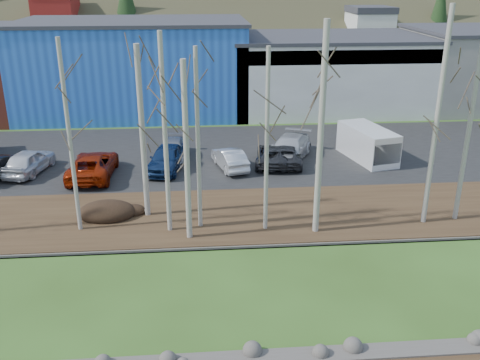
{
  "coord_description": "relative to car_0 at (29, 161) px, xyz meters",
  "views": [
    {
      "loc": [
        -0.42,
        -11.41,
        12.15
      ],
      "look_at": [
        1.64,
        13.43,
        2.5
      ],
      "focal_mm": 40.0,
      "sensor_mm": 36.0,
      "label": 1
    }
  ],
  "objects": [
    {
      "name": "car_8",
      "position": [
        16.75,
        0.37,
        -0.14
      ],
      "size": [
        2.85,
        4.9,
        1.28
      ],
      "primitive_type": "imported",
      "rotation": [
        0.0,
        0.0,
        2.98
      ],
      "color": "#2B2B2E",
      "rests_on": "parking_lot"
    },
    {
      "name": "birch_8",
      "position": [
        22.37,
        -9.18,
        4.62
      ],
      "size": [
        0.25,
        0.25,
        10.78
      ],
      "color": "#B9B2A8",
      "rests_on": "far_bank"
    },
    {
      "name": "car_7",
      "position": [
        17.07,
        1.17,
        0.02
      ],
      "size": [
        4.32,
        5.95,
        1.6
      ],
      "primitive_type": "imported",
      "rotation": [
        0.0,
        0.0,
        -0.42
      ],
      "color": "silver",
      "rests_on": "parking_lot"
    },
    {
      "name": "building_blue",
      "position": [
        5.25,
        17.06,
        3.24
      ],
      "size": [
        20.4,
        12.24,
        8.3
      ],
      "color": "#204FAF",
      "rests_on": "ground"
    },
    {
      "name": "car_3",
      "position": [
        9.07,
        1.83,
        -0.1
      ],
      "size": [
        2.24,
        4.78,
        1.35
      ],
      "primitive_type": "imported",
      "rotation": [
        0.0,
        0.0,
        -0.07
      ],
      "color": "#94949B",
      "rests_on": "parking_lot"
    },
    {
      "name": "dirt_mound",
      "position": [
        5.94,
        -7.16,
        -0.47
      ],
      "size": [
        3.03,
        2.14,
        0.59
      ],
      "primitive_type": "ellipsoid",
      "color": "black",
      "rests_on": "far_bank"
    },
    {
      "name": "birch_4",
      "position": [
        10.31,
        -9.92,
        3.52
      ],
      "size": [
        0.27,
        0.27,
        8.58
      ],
      "color": "#B9B2A8",
      "rests_on": "far_bank"
    },
    {
      "name": "car_4",
      "position": [
        8.79,
        -0.21,
        0.03
      ],
      "size": [
        2.81,
        5.02,
        1.61
      ],
      "primitive_type": "imported",
      "rotation": [
        0.0,
        0.0,
        -0.2
      ],
      "color": "navy",
      "rests_on": "parking_lot"
    },
    {
      "name": "birch_6",
      "position": [
        14.11,
        -9.25,
        3.73
      ],
      "size": [
        0.21,
        0.21,
        9.0
      ],
      "color": "#B9B2A8",
      "rests_on": "far_bank"
    },
    {
      "name": "parking_lot",
      "position": [
        11.25,
        3.06,
        -0.85
      ],
      "size": [
        80.0,
        14.0,
        0.14
      ],
      "primitive_type": "cube",
      "color": "black",
      "rests_on": "ground"
    },
    {
      "name": "car_6",
      "position": [
        15.82,
        0.37,
        -0.14
      ],
      "size": [
        2.85,
        4.9,
        1.28
      ],
      "primitive_type": "imported",
      "rotation": [
        0.0,
        0.0,
        2.98
      ],
      "color": "#2B2B2E",
      "rests_on": "parking_lot"
    },
    {
      "name": "birch_7",
      "position": [
        16.57,
        -9.75,
        4.33
      ],
      "size": [
        0.3,
        0.3,
        10.19
      ],
      "color": "#B9B2A8",
      "rests_on": "far_bank"
    },
    {
      "name": "birch_5",
      "position": [
        10.85,
        -8.69,
        3.71
      ],
      "size": [
        0.21,
        0.21,
        8.97
      ],
      "color": "#B9B2A8",
      "rests_on": "far_bank"
    },
    {
      "name": "birch_2",
      "position": [
        8.07,
        -7.11,
        3.68
      ],
      "size": [
        0.29,
        0.29,
        8.91
      ],
      "color": "#B9B2A8",
      "rests_on": "far_bank"
    },
    {
      "name": "building_white",
      "position": [
        23.25,
        17.04,
        2.49
      ],
      "size": [
        18.36,
        12.24,
        6.8
      ],
      "color": "#B7B8B3",
      "rests_on": "ground"
    },
    {
      "name": "car_5",
      "position": [
        12.9,
        -0.22,
        -0.1
      ],
      "size": [
        2.39,
        4.33,
        1.35
      ],
      "primitive_type": "imported",
      "rotation": [
        0.0,
        0.0,
        3.39
      ],
      "color": "silver",
      "rests_on": "parking_lot"
    },
    {
      "name": "far_bank_rocks",
      "position": [
        11.25,
        -10.64,
        -0.92
      ],
      "size": [
        80.0,
        0.8,
        0.46
      ],
      "primitive_type": null,
      "color": "#47423D",
      "rests_on": "ground"
    },
    {
      "name": "birch_1",
      "position": [
        4.82,
        -8.58,
        3.93
      ],
      "size": [
        0.2,
        0.2,
        9.4
      ],
      "color": "#B9B2A8",
      "rests_on": "far_bank"
    },
    {
      "name": "birch_9",
      "position": [
        24.19,
        -8.93,
        4.7
      ],
      "size": [
        0.24,
        0.24,
        10.94
      ],
      "color": "#B9B2A8",
      "rests_on": "far_bank"
    },
    {
      "name": "car_0",
      "position": [
        0.0,
        0.0,
        0.0
      ],
      "size": [
        2.73,
        4.85,
        1.56
      ],
      "primitive_type": "imported",
      "rotation": [
        0.0,
        0.0,
        2.94
      ],
      "color": "silver",
      "rests_on": "parking_lot"
    },
    {
      "name": "river",
      "position": [
        11.25,
        -14.74,
        -0.92
      ],
      "size": [
        80.0,
        8.0,
        0.9
      ],
      "primitive_type": null,
      "color": "black",
      "rests_on": "ground"
    },
    {
      "name": "van_white",
      "position": [
        22.52,
        0.73,
        0.32
      ],
      "size": [
        3.18,
        5.37,
        2.2
      ],
      "rotation": [
        0.0,
        0.0,
        0.23
      ],
      "color": "white",
      "rests_on": "parking_lot"
    },
    {
      "name": "car_2",
      "position": [
        4.22,
        -1.05,
        -0.01
      ],
      "size": [
        2.71,
        5.62,
        1.54
      ],
      "primitive_type": "imported",
      "rotation": [
        0.0,
        0.0,
        3.12
      ],
      "color": "#9D2509",
      "rests_on": "parking_lot"
    },
    {
      "name": "birch_3",
      "position": [
        9.32,
        -9.04,
        4.08
      ],
      "size": [
        0.23,
        0.23,
        9.69
      ],
      "color": "#B9B2A8",
      "rests_on": "far_bank"
    },
    {
      "name": "far_bank",
      "position": [
        11.25,
        -7.44,
        -0.84
      ],
      "size": [
        80.0,
        7.0,
        0.15
      ],
      "primitive_type": "cube",
      "color": "#382616",
      "rests_on": "ground"
    }
  ]
}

